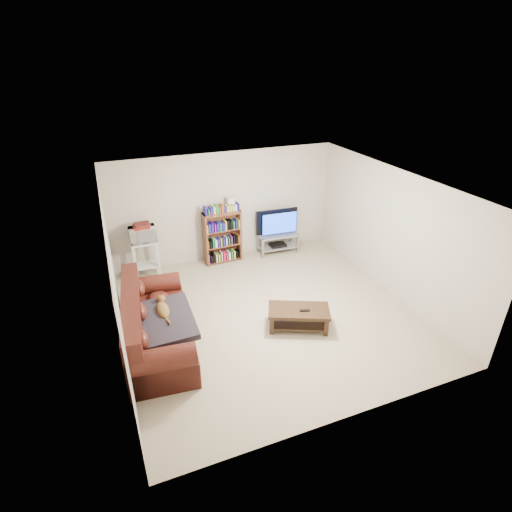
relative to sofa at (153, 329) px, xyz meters
name	(u,v)px	position (x,y,z in m)	size (l,w,h in m)	color
floor	(269,313)	(2.07, 0.14, -0.34)	(5.00, 5.00, 0.00)	#BAAA8A
ceiling	(272,185)	(2.07, 0.14, 2.06)	(5.00, 5.00, 0.00)	white
wall_back	(225,207)	(2.07, 2.64, 0.86)	(5.00, 5.00, 0.00)	beige
wall_front	(355,345)	(2.07, -2.36, 0.86)	(5.00, 5.00, 0.00)	beige
wall_left	(115,283)	(-0.43, 0.14, 0.86)	(5.00, 5.00, 0.00)	beige
wall_right	(392,232)	(4.57, 0.14, 0.86)	(5.00, 5.00, 0.00)	beige
sofa	(153,329)	(0.00, 0.00, 0.00)	(1.18, 2.34, 0.97)	#421711
blanket	(164,321)	(0.17, -0.17, 0.23)	(0.87, 1.13, 0.10)	#262129
cat	(163,310)	(0.19, 0.03, 0.29)	(0.25, 0.62, 0.19)	brown
coffee_table	(299,315)	(2.37, -0.41, -0.08)	(1.15, 0.89, 0.37)	black
remote	(305,310)	(2.44, -0.50, 0.05)	(0.17, 0.05, 0.02)	black
tv_stand	(278,240)	(3.23, 2.35, -0.02)	(0.95, 0.46, 0.46)	#999EA3
television	(278,223)	(3.23, 2.35, 0.42)	(1.00, 0.13, 0.58)	black
dvd_player	(278,245)	(3.23, 2.35, -0.15)	(0.37, 0.26, 0.06)	black
bookshelf	(222,236)	(1.90, 2.39, 0.28)	(0.84, 0.30, 1.20)	brown
shelf_clutter	(225,206)	(2.00, 2.41, 0.97)	(0.61, 0.21, 0.28)	silver
microwave_stand	(145,255)	(0.21, 2.26, 0.21)	(0.54, 0.40, 0.85)	silver
microwave	(142,234)	(0.21, 2.26, 0.66)	(0.52, 0.35, 0.29)	silver
game_boxes	(141,227)	(0.21, 2.26, 0.83)	(0.31, 0.27, 0.05)	maroon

